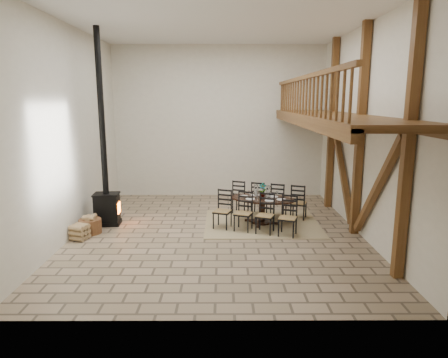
{
  "coord_description": "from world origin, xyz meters",
  "views": [
    {
      "loc": [
        0.12,
        -9.45,
        3.27
      ],
      "look_at": [
        0.16,
        0.4,
        1.29
      ],
      "focal_mm": 32.0,
      "sensor_mm": 36.0,
      "label": 1
    }
  ],
  "objects_px": {
    "log_stack": "(80,232)",
    "dining_table": "(262,210)",
    "log_basket": "(90,225)",
    "wood_stove": "(106,183)"
  },
  "relations": [
    {
      "from": "log_stack",
      "to": "dining_table",
      "type": "bearing_deg",
      "value": 15.7
    },
    {
      "from": "log_basket",
      "to": "log_stack",
      "type": "distance_m",
      "value": 0.48
    },
    {
      "from": "dining_table",
      "to": "log_basket",
      "type": "distance_m",
      "value": 4.39
    },
    {
      "from": "log_basket",
      "to": "dining_table",
      "type": "bearing_deg",
      "value": 10.08
    },
    {
      "from": "dining_table",
      "to": "log_stack",
      "type": "distance_m",
      "value": 4.59
    },
    {
      "from": "dining_table",
      "to": "log_basket",
      "type": "xyz_separation_m",
      "value": [
        -4.32,
        -0.77,
        -0.16
      ]
    },
    {
      "from": "log_basket",
      "to": "log_stack",
      "type": "relative_size",
      "value": 1.18
    },
    {
      "from": "dining_table",
      "to": "log_stack",
      "type": "bearing_deg",
      "value": -143.75
    },
    {
      "from": "dining_table",
      "to": "wood_stove",
      "type": "relative_size",
      "value": 0.52
    },
    {
      "from": "wood_stove",
      "to": "log_basket",
      "type": "height_order",
      "value": "wood_stove"
    }
  ]
}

